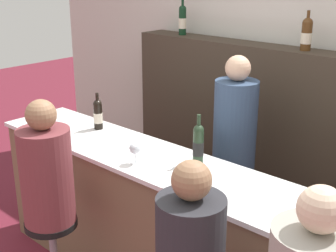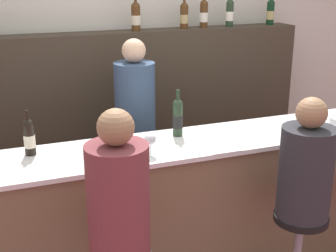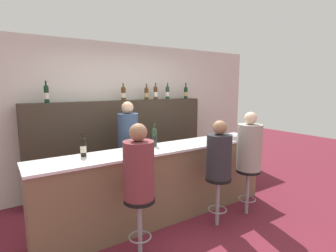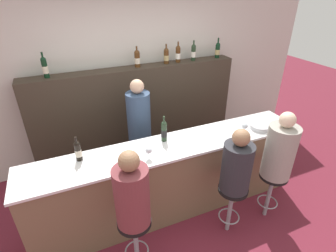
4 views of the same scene
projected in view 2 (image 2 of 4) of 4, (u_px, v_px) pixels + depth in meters
wall_back at (126, 59)px, 4.41m from camera, size 6.40×0.05×2.60m
bar_counter at (190, 208)px, 3.29m from camera, size 3.42×0.57×1.01m
back_bar_cabinet at (135, 117)px, 4.37m from camera, size 3.21×0.28×1.59m
wine_bottle_counter_0 at (29, 136)px, 2.86m from camera, size 0.07×0.07×0.29m
wine_bottle_counter_1 at (178, 117)px, 3.19m from camera, size 0.07×0.07×0.32m
wine_bottle_backbar_1 at (136, 16)px, 4.09m from camera, size 0.08×0.08×0.30m
wine_bottle_backbar_2 at (184, 15)px, 4.25m from camera, size 0.08×0.08×0.29m
wine_bottle_backbar_3 at (204, 14)px, 4.31m from camera, size 0.08×0.08×0.31m
wine_bottle_backbar_4 at (230, 13)px, 4.40m from camera, size 0.07×0.07×0.31m
wine_bottle_backbar_5 at (270, 12)px, 4.55m from camera, size 0.08×0.08×0.32m
wine_glass_0 at (150, 140)px, 2.86m from camera, size 0.07×0.07×0.14m
wine_glass_1 at (319, 115)px, 3.28m from camera, size 0.08×0.08×0.17m
tasting_menu at (217, 145)px, 3.05m from camera, size 0.21×0.30×0.00m
guest_seated_left at (118, 195)px, 2.39m from camera, size 0.33×0.33×0.80m
bar_stool_middle at (299, 236)px, 2.93m from camera, size 0.34×0.34×0.66m
guest_seated_middle at (306, 167)px, 2.78m from camera, size 0.32×0.32×0.75m
bartender at (136, 145)px, 3.80m from camera, size 0.32×0.32×1.61m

